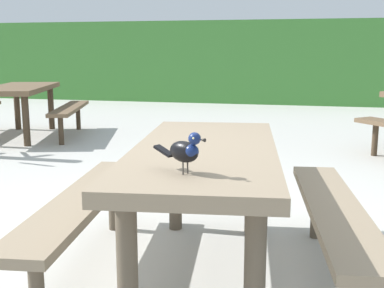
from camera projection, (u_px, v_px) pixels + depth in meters
ground_plane at (157, 265)px, 2.90m from camera, size 60.00×60.00×0.00m
hedge_wall at (272, 62)px, 11.92m from camera, size 28.00×1.72×1.92m
picnic_table_foreground at (205, 180)px, 2.67m from camera, size 1.87×1.89×0.74m
bird_grackle at (186, 150)px, 2.03m from camera, size 0.26×0.17×0.18m
picnic_table_mid_right at (20, 99)px, 7.05m from camera, size 2.08×2.10×0.74m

